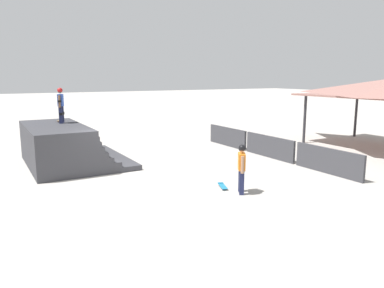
{
  "coord_description": "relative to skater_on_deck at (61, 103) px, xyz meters",
  "views": [
    {
      "loc": [
        13.51,
        -4.53,
        3.92
      ],
      "look_at": [
        -0.45,
        3.44,
        0.99
      ],
      "focal_mm": 35.0,
      "sensor_mm": 36.0,
      "label": 1
    }
  ],
  "objects": [
    {
      "name": "ground_plane",
      "position": [
        4.2,
        1.27,
        -2.72
      ],
      "size": [
        160.0,
        160.0,
        0.0
      ],
      "primitive_type": "plane",
      "color": "#ADA8A0"
    },
    {
      "name": "barrier_fence",
      "position": [
        4.04,
        8.9,
        -2.19
      ],
      "size": [
        10.45,
        0.12,
        1.05
      ],
      "color": "#3D3D42",
      "rests_on": "ground"
    },
    {
      "name": "bystander_walking",
      "position": [
        7.93,
        4.25,
        -1.73
      ],
      "size": [
        0.61,
        0.43,
        1.68
      ],
      "rotation": [
        0.0,
        0.0,
        2.59
      ],
      "color": "#1E2347",
      "rests_on": "ground"
    },
    {
      "name": "skater_on_deck",
      "position": [
        0.0,
        0.0,
        0.0
      ],
      "size": [
        0.68,
        0.39,
        1.6
      ],
      "rotation": [
        0.0,
        0.0,
        -0.37
      ],
      "color": "#1E2347",
      "rests_on": "quarter_pipe_ramp"
    },
    {
      "name": "skateboard_on_ground",
      "position": [
        7.09,
        4.07,
        -2.66
      ],
      "size": [
        0.8,
        0.47,
        0.09
      ],
      "rotation": [
        0.0,
        0.0,
        2.77
      ],
      "color": "red",
      "rests_on": "ground"
    },
    {
      "name": "quarter_pipe_ramp",
      "position": [
        0.7,
        -0.14,
        -1.91
      ],
      "size": [
        5.35,
        4.14,
        1.8
      ],
      "color": "#38383D",
      "rests_on": "ground"
    },
    {
      "name": "skateboard_on_deck",
      "position": [
        -0.63,
        0.06,
        -0.86
      ],
      "size": [
        0.82,
        0.48,
        0.09
      ],
      "rotation": [
        0.0,
        0.0,
        -0.38
      ],
      "color": "red",
      "rests_on": "quarter_pipe_ramp"
    }
  ]
}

